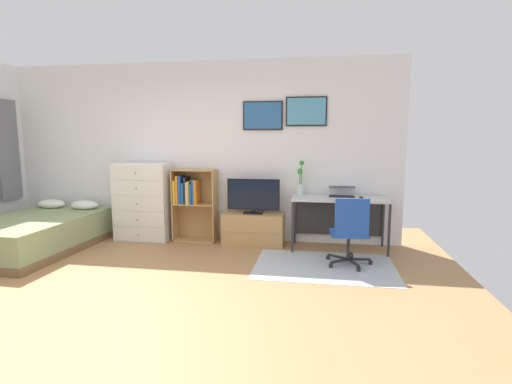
{
  "coord_description": "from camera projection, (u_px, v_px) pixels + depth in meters",
  "views": [
    {
      "loc": [
        1.86,
        -3.35,
        1.56
      ],
      "look_at": [
        1.06,
        1.5,
        0.88
      ],
      "focal_mm": 27.19,
      "sensor_mm": 36.0,
      "label": 1
    }
  ],
  "objects": [
    {
      "name": "laptop",
      "position": [
        342.0,
        192.0,
        5.47
      ],
      "size": [
        0.4,
        0.42,
        0.16
      ],
      "rotation": [
        0.0,
        0.0,
        -0.06
      ],
      "color": "#B7B7BC",
      "rests_on": "desk"
    },
    {
      "name": "bookshelf",
      "position": [
        191.0,
        199.0,
        5.88
      ],
      "size": [
        0.65,
        0.3,
        1.09
      ],
      "color": "tan",
      "rests_on": "ground_plane"
    },
    {
      "name": "area_rug",
      "position": [
        324.0,
        266.0,
        4.75
      ],
      "size": [
        1.7,
        1.2,
        0.01
      ],
      "primitive_type": "cube",
      "color": "#B2B7BC",
      "rests_on": "ground_plane"
    },
    {
      "name": "dresser",
      "position": [
        143.0,
        202.0,
        5.94
      ],
      "size": [
        0.83,
        0.46,
        1.18
      ],
      "color": "white",
      "rests_on": "ground_plane"
    },
    {
      "name": "bamboo_vase",
      "position": [
        300.0,
        180.0,
        5.6
      ],
      "size": [
        0.1,
        0.11,
        0.5
      ],
      "color": "silver",
      "rests_on": "desk"
    },
    {
      "name": "computer_mouse",
      "position": [
        361.0,
        197.0,
        5.29
      ],
      "size": [
        0.06,
        0.1,
        0.03
      ],
      "primitive_type": "ellipsoid",
      "color": "#262628",
      "rests_on": "desk"
    },
    {
      "name": "television",
      "position": [
        253.0,
        196.0,
        5.64
      ],
      "size": [
        0.77,
        0.16,
        0.51
      ],
      "color": "black",
      "rests_on": "tv_stand"
    },
    {
      "name": "desk",
      "position": [
        339.0,
        206.0,
        5.48
      ],
      "size": [
        1.33,
        0.57,
        0.74
      ],
      "color": "silver",
      "rests_on": "ground_plane"
    },
    {
      "name": "ground_plane",
      "position": [
        124.0,
        299.0,
        3.79
      ],
      "size": [
        7.2,
        7.2,
        0.0
      ],
      "primitive_type": "plane",
      "color": "#A87A4C"
    },
    {
      "name": "office_chair",
      "position": [
        350.0,
        230.0,
        4.69
      ],
      "size": [
        0.57,
        0.58,
        0.86
      ],
      "rotation": [
        0.0,
        0.0,
        0.08
      ],
      "color": "#232326",
      "rests_on": "ground_plane"
    },
    {
      "name": "wall_back_with_posters",
      "position": [
        199.0,
        151.0,
        5.97
      ],
      "size": [
        6.12,
        0.09,
        2.7
      ],
      "color": "white",
      "rests_on": "ground_plane"
    },
    {
      "name": "tv_stand",
      "position": [
        254.0,
        229.0,
        5.73
      ],
      "size": [
        0.9,
        0.41,
        0.46
      ],
      "color": "tan",
      "rests_on": "ground_plane"
    },
    {
      "name": "bed",
      "position": [
        35.0,
        233.0,
        5.43
      ],
      "size": [
        1.38,
        2.04,
        0.59
      ],
      "rotation": [
        0.0,
        0.0,
        -0.02
      ],
      "color": "brown",
      "rests_on": "ground_plane"
    }
  ]
}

